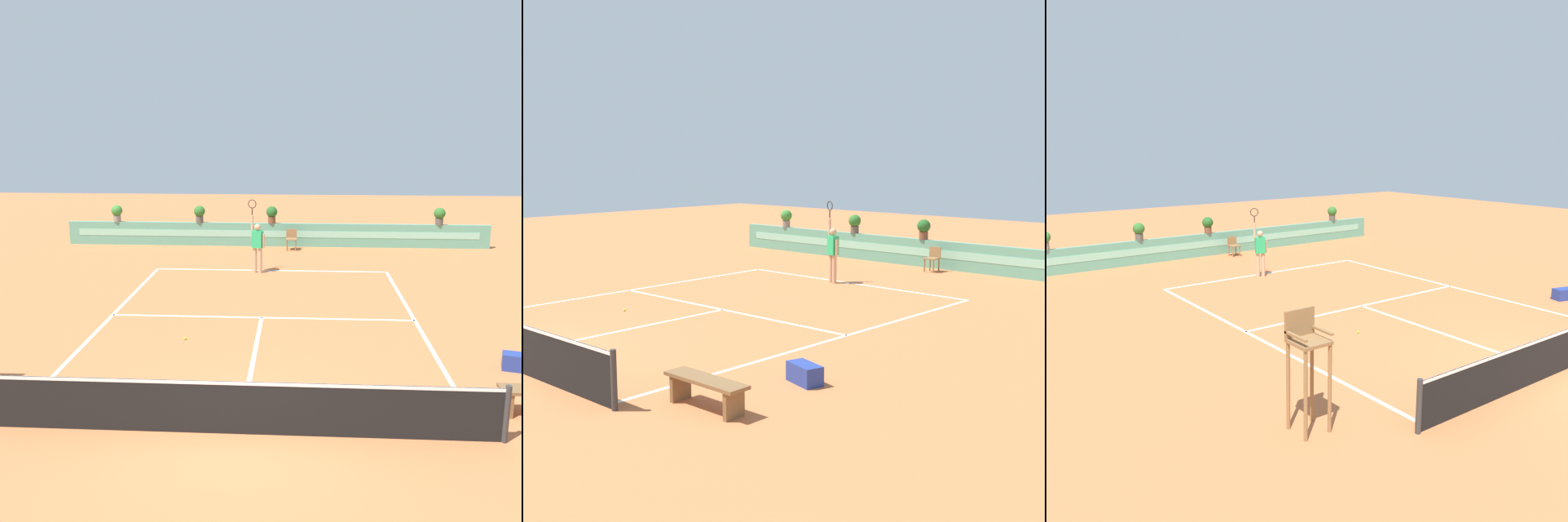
# 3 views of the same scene
# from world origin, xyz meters

# --- Properties ---
(ground_plane) EXTENTS (60.00, 60.00, 0.00)m
(ground_plane) POSITION_xyz_m (0.00, 6.00, 0.00)
(ground_plane) COLOR #C66B3D
(court_lines) EXTENTS (8.32, 11.94, 0.01)m
(court_lines) POSITION_xyz_m (0.00, 6.72, 0.00)
(court_lines) COLOR white
(court_lines) RESTS_ON ground
(net) EXTENTS (8.92, 0.10, 1.00)m
(net) POSITION_xyz_m (0.00, 0.00, 0.51)
(net) COLOR #333333
(net) RESTS_ON ground
(back_wall_barrier) EXTENTS (18.00, 0.21, 1.00)m
(back_wall_barrier) POSITION_xyz_m (0.00, 16.39, 0.50)
(back_wall_barrier) COLOR #599E84
(back_wall_barrier) RESTS_ON ground
(umpire_chair) EXTENTS (0.60, 0.60, 2.14)m
(umpire_chair) POSITION_xyz_m (-5.87, 1.26, 1.34)
(umpire_chair) COLOR olive
(umpire_chair) RESTS_ON ground
(ball_kid_chair) EXTENTS (0.44, 0.44, 0.85)m
(ball_kid_chair) POSITION_xyz_m (0.68, 15.66, 0.48)
(ball_kid_chair) COLOR olive
(ball_kid_chair) RESTS_ON ground
(gear_bag) EXTENTS (0.77, 0.54, 0.36)m
(gear_bag) POSITION_xyz_m (5.71, 3.11, 0.18)
(gear_bag) COLOR navy
(gear_bag) RESTS_ON ground
(tennis_player) EXTENTS (0.60, 0.32, 2.58)m
(tennis_player) POSITION_xyz_m (-0.46, 11.55, 1.05)
(tennis_player) COLOR tan
(tennis_player) RESTS_ON ground
(tennis_ball_near_baseline) EXTENTS (0.07, 0.07, 0.07)m
(tennis_ball_near_baseline) POSITION_xyz_m (-1.76, 4.55, 0.03)
(tennis_ball_near_baseline) COLOR #CCE033
(tennis_ball_near_baseline) RESTS_ON ground
(potted_plant_far_right) EXTENTS (0.48, 0.48, 0.72)m
(potted_plant_far_right) POSITION_xyz_m (6.86, 16.39, 1.41)
(potted_plant_far_right) COLOR #514C47
(potted_plant_far_right) RESTS_ON back_wall_barrier
(potted_plant_centre) EXTENTS (0.48, 0.48, 0.72)m
(potted_plant_centre) POSITION_xyz_m (-0.17, 16.39, 1.41)
(potted_plant_centre) COLOR brown
(potted_plant_centre) RESTS_ON back_wall_barrier
(potted_plant_left) EXTENTS (0.48, 0.48, 0.72)m
(potted_plant_left) POSITION_xyz_m (-3.28, 16.39, 1.41)
(potted_plant_left) COLOR #514C47
(potted_plant_left) RESTS_ON back_wall_barrier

